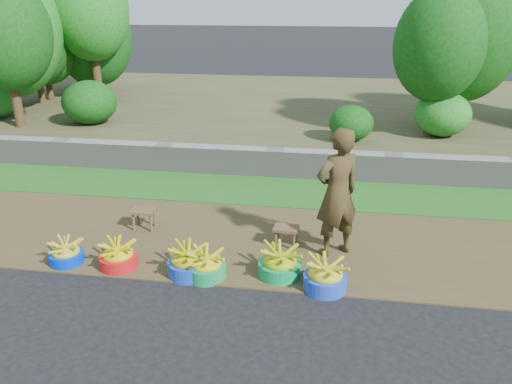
% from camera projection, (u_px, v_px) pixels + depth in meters
% --- Properties ---
extents(ground_plane, '(120.00, 120.00, 0.00)m').
position_uv_depth(ground_plane, '(234.00, 288.00, 6.01)').
color(ground_plane, black).
rests_on(ground_plane, ground).
extents(dirt_shoulder, '(80.00, 2.50, 0.02)m').
position_uv_depth(dirt_shoulder, '(251.00, 241.00, 7.16)').
color(dirt_shoulder, '#4A3B23').
rests_on(dirt_shoulder, ground).
extents(grass_verge, '(80.00, 1.50, 0.04)m').
position_uv_depth(grass_verge, '(269.00, 191.00, 9.00)').
color(grass_verge, '#22621D').
rests_on(grass_verge, ground).
extents(retaining_wall, '(80.00, 0.35, 0.55)m').
position_uv_depth(retaining_wall, '(275.00, 163.00, 9.69)').
color(retaining_wall, gray).
rests_on(retaining_wall, ground).
extents(earth_bank, '(80.00, 10.00, 0.50)m').
position_uv_depth(earth_bank, '(295.00, 111.00, 14.21)').
color(earth_bank, '#464528').
rests_on(earth_bank, ground).
extents(vegetation, '(36.07, 8.05, 4.43)m').
position_uv_depth(vegetation, '(144.00, 27.00, 12.47)').
color(vegetation, '#3F2E19').
rests_on(vegetation, earth_bank).
extents(basin_a, '(0.45, 0.45, 0.33)m').
position_uv_depth(basin_a, '(66.00, 253.00, 6.52)').
color(basin_a, '#002ED5').
rests_on(basin_a, ground).
extents(basin_b, '(0.49, 0.49, 0.37)m').
position_uv_depth(basin_b, '(118.00, 256.00, 6.42)').
color(basin_b, red).
rests_on(basin_b, ground).
extents(basin_c, '(0.53, 0.53, 0.40)m').
position_uv_depth(basin_c, '(189.00, 262.00, 6.25)').
color(basin_c, '#1640BD').
rests_on(basin_c, ground).
extents(basin_d, '(0.49, 0.49, 0.37)m').
position_uv_depth(basin_d, '(206.00, 266.00, 6.19)').
color(basin_d, '#188A4A').
rests_on(basin_d, ground).
extents(basin_e, '(0.54, 0.54, 0.40)m').
position_uv_depth(basin_e, '(280.00, 264.00, 6.21)').
color(basin_e, '#0C904A').
rests_on(basin_e, ground).
extents(basin_f, '(0.52, 0.52, 0.39)m').
position_uv_depth(basin_f, '(325.00, 276.00, 5.93)').
color(basin_f, blue).
rests_on(basin_f, ground).
extents(stool_left, '(0.36, 0.27, 0.31)m').
position_uv_depth(stool_left, '(144.00, 213.00, 7.44)').
color(stool_left, brown).
rests_on(stool_left, dirt_shoulder).
extents(stool_right, '(0.36, 0.29, 0.29)m').
position_uv_depth(stool_right, '(286.00, 231.00, 6.90)').
color(stool_right, brown).
rests_on(stool_right, dirt_shoulder).
extents(vendor_woman, '(0.76, 0.70, 1.75)m').
position_uv_depth(vendor_woman, '(337.00, 193.00, 6.50)').
color(vendor_woman, black).
rests_on(vendor_woman, dirt_shoulder).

